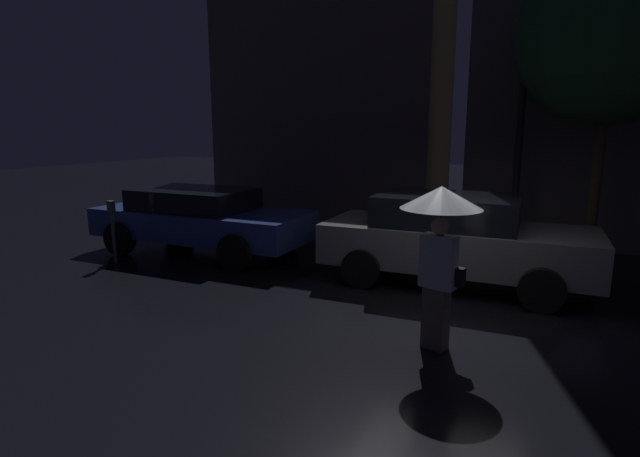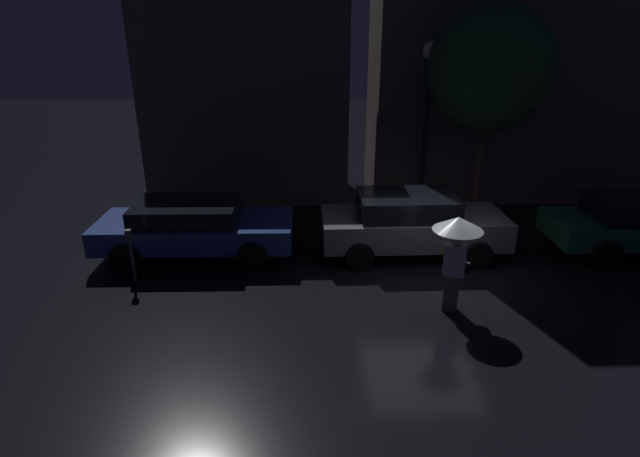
% 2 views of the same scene
% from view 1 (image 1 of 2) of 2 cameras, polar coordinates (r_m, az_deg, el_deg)
% --- Properties ---
extents(ground_plane, '(60.00, 60.00, 0.00)m').
position_cam_1_polar(ground_plane, '(7.33, 13.50, -9.43)').
color(ground_plane, black).
extents(building_facade_left, '(6.10, 3.00, 6.14)m').
position_cam_1_polar(building_facade_left, '(14.42, 1.47, 13.39)').
color(building_facade_left, '#564C47').
rests_on(building_facade_left, ground).
extents(parked_car_blue, '(4.56, 2.01, 1.33)m').
position_cam_1_polar(parked_car_blue, '(10.68, -13.52, 1.17)').
color(parked_car_blue, navy).
rests_on(parked_car_blue, ground).
extents(parked_car_grey, '(4.38, 1.96, 1.49)m').
position_cam_1_polar(parked_car_grey, '(8.59, 15.05, -1.02)').
color(parked_car_grey, slate).
rests_on(parked_car_grey, ground).
extents(pedestrian_with_umbrella, '(0.92, 0.92, 1.93)m').
position_cam_1_polar(pedestrian_with_umbrella, '(5.80, 13.59, 0.44)').
color(pedestrian_with_umbrella, '#66564C').
rests_on(pedestrian_with_umbrella, ground).
extents(parking_meter, '(0.12, 0.10, 1.21)m').
position_cam_1_polar(parking_meter, '(10.40, -22.63, 0.45)').
color(parking_meter, '#4C5154').
rests_on(parking_meter, ground).
extents(street_lamp_near, '(0.47, 0.47, 4.80)m').
position_cam_1_polar(street_lamp_near, '(10.90, 22.29, 15.44)').
color(street_lamp_near, black).
rests_on(street_lamp_near, ground).
extents(street_tree, '(3.15, 3.15, 5.75)m').
position_cam_1_polar(street_tree, '(10.34, 30.37, 18.84)').
color(street_tree, '#473323').
rests_on(street_tree, ground).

